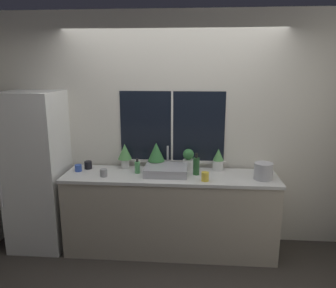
# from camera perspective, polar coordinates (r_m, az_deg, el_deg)

# --- Properties ---
(ground_plane) EXTENTS (14.00, 14.00, 0.00)m
(ground_plane) POSITION_cam_1_polar(r_m,az_deg,el_deg) (3.80, 0.02, -19.98)
(ground_plane) COLOR #38332D
(wall_back) EXTENTS (8.00, 0.09, 2.70)m
(wall_back) POSITION_cam_1_polar(r_m,az_deg,el_deg) (3.87, 0.75, 2.38)
(wall_back) COLOR silver
(wall_back) RESTS_ON ground_plane
(wall_left) EXTENTS (0.06, 7.00, 2.70)m
(wall_left) POSITION_cam_1_polar(r_m,az_deg,el_deg) (5.28, -22.27, 4.35)
(wall_left) COLOR silver
(wall_left) RESTS_ON ground_plane
(wall_right) EXTENTS (0.06, 7.00, 2.70)m
(wall_right) POSITION_cam_1_polar(r_m,az_deg,el_deg) (5.08, 26.15, 3.65)
(wall_right) COLOR silver
(wall_right) RESTS_ON ground_plane
(counter) EXTENTS (2.37, 0.58, 0.92)m
(counter) POSITION_cam_1_polar(r_m,az_deg,el_deg) (3.82, 0.36, -11.89)
(counter) COLOR #B2A893
(counter) RESTS_ON ground_plane
(refrigerator) EXTENTS (0.61, 0.64, 1.82)m
(refrigerator) POSITION_cam_1_polar(r_m,az_deg,el_deg) (4.08, -21.74, -4.37)
(refrigerator) COLOR silver
(refrigerator) RESTS_ON ground_plane
(sink) EXTENTS (0.47, 0.43, 0.27)m
(sink) POSITION_cam_1_polar(r_m,az_deg,el_deg) (3.66, -0.33, -4.54)
(sink) COLOR #ADADB2
(sink) RESTS_ON counter
(potted_plant_far_left) EXTENTS (0.16, 0.16, 0.29)m
(potted_plant_far_left) POSITION_cam_1_polar(r_m,az_deg,el_deg) (3.87, -7.52, -1.67)
(potted_plant_far_left) COLOR white
(potted_plant_far_left) RESTS_ON counter
(potted_plant_center_left) EXTENTS (0.20, 0.20, 0.31)m
(potted_plant_center_left) POSITION_cam_1_polar(r_m,az_deg,el_deg) (3.81, -2.07, -1.66)
(potted_plant_center_left) COLOR white
(potted_plant_center_left) RESTS_ON counter
(potted_plant_center_right) EXTENTS (0.13, 0.13, 0.25)m
(potted_plant_center_right) POSITION_cam_1_polar(r_m,az_deg,el_deg) (3.80, 3.56, -2.67)
(potted_plant_center_right) COLOR white
(potted_plant_center_right) RESTS_ON counter
(potted_plant_far_right) EXTENTS (0.12, 0.12, 0.25)m
(potted_plant_far_right) POSITION_cam_1_polar(r_m,az_deg,el_deg) (3.81, 8.73, -2.68)
(potted_plant_far_right) COLOR white
(potted_plant_far_right) RESTS_ON counter
(soap_bottle) EXTENTS (0.06, 0.06, 0.17)m
(soap_bottle) POSITION_cam_1_polar(r_m,az_deg,el_deg) (3.69, -5.36, -4.01)
(soap_bottle) COLOR #519E5B
(soap_bottle) RESTS_ON counter
(bottle_tall) EXTENTS (0.07, 0.07, 0.25)m
(bottle_tall) POSITION_cam_1_polar(r_m,az_deg,el_deg) (3.63, 4.94, -3.78)
(bottle_tall) COLOR #235128
(bottle_tall) RESTS_ON counter
(mug_black) EXTENTS (0.09, 0.09, 0.09)m
(mug_black) POSITION_cam_1_polar(r_m,az_deg,el_deg) (3.95, -13.73, -3.57)
(mug_black) COLOR black
(mug_black) RESTS_ON counter
(mug_yellow) EXTENTS (0.08, 0.08, 0.10)m
(mug_yellow) POSITION_cam_1_polar(r_m,az_deg,el_deg) (3.46, 6.48, -5.65)
(mug_yellow) COLOR gold
(mug_yellow) RESTS_ON counter
(mug_blue) EXTENTS (0.08, 0.08, 0.08)m
(mug_blue) POSITION_cam_1_polar(r_m,az_deg,el_deg) (3.89, -15.36, -4.05)
(mug_blue) COLOR #3351AD
(mug_blue) RESTS_ON counter
(mug_grey) EXTENTS (0.08, 0.08, 0.08)m
(mug_grey) POSITION_cam_1_polar(r_m,az_deg,el_deg) (3.64, -11.15, -4.95)
(mug_grey) COLOR gray
(mug_grey) RESTS_ON counter
(kettle) EXTENTS (0.19, 0.19, 0.20)m
(kettle) POSITION_cam_1_polar(r_m,az_deg,el_deg) (3.62, 16.27, -4.45)
(kettle) COLOR #B2B2B7
(kettle) RESTS_ON counter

